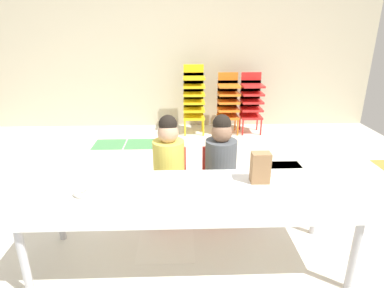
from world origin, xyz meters
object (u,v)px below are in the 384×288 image
at_px(seated_child_middle_seat, 221,158).
at_px(kid_chair_yellow_stack, 194,96).
at_px(kid_chair_orange_stack, 228,100).
at_px(paper_plate_near_edge, 82,195).
at_px(paper_bag_brown, 260,168).
at_px(seated_child_near_camera, 169,158).
at_px(craft_table, 190,198).
at_px(paper_plate_center_table, 162,191).
at_px(kid_chair_red_stack, 251,100).
at_px(donut_powdered_on_plate, 82,193).

relative_size(seated_child_middle_seat, kid_chair_yellow_stack, 0.88).
bearing_deg(kid_chair_orange_stack, kid_chair_yellow_stack, 179.98).
height_order(kid_chair_yellow_stack, paper_plate_near_edge, kid_chair_yellow_stack).
relative_size(seated_child_middle_seat, paper_bag_brown, 4.17).
bearing_deg(paper_plate_near_edge, kid_chair_yellow_stack, 74.15).
relative_size(kid_chair_yellow_stack, kid_chair_orange_stack, 1.13).
bearing_deg(kid_chair_orange_stack, paper_plate_near_edge, -114.79).
bearing_deg(seated_child_near_camera, paper_bag_brown, -34.05).
xyz_separation_m(craft_table, paper_plate_near_edge, (-0.70, -0.02, 0.05)).
xyz_separation_m(paper_bag_brown, paper_plate_center_table, (-0.68, -0.12, -0.11)).
height_order(kid_chair_red_stack, paper_bag_brown, kid_chair_red_stack).
distance_m(kid_chair_yellow_stack, donut_powdered_on_plate, 3.08).
relative_size(kid_chair_orange_stack, paper_plate_near_edge, 5.11).
bearing_deg(kid_chair_yellow_stack, seated_child_middle_seat, -86.84).
xyz_separation_m(kid_chair_yellow_stack, kid_chair_orange_stack, (0.53, -0.00, -0.06)).
bearing_deg(kid_chair_red_stack, paper_bag_brown, -100.78).
xyz_separation_m(seated_child_middle_seat, paper_plate_center_table, (-0.46, -0.56, 0.00)).
height_order(craft_table, paper_plate_near_edge, paper_plate_near_edge).
relative_size(kid_chair_orange_stack, paper_bag_brown, 4.18).
distance_m(kid_chair_yellow_stack, kid_chair_red_stack, 0.89).
relative_size(craft_table, seated_child_middle_seat, 2.36).
relative_size(craft_table, kid_chair_yellow_stack, 2.08).
xyz_separation_m(kid_chair_orange_stack, paper_bag_brown, (-0.18, -2.80, 0.15)).
xyz_separation_m(craft_table, paper_bag_brown, (0.49, 0.14, 0.15)).
xyz_separation_m(kid_chair_yellow_stack, donut_powdered_on_plate, (-0.84, -2.96, -0.00)).
relative_size(seated_child_middle_seat, kid_chair_orange_stack, 1.00).
xyz_separation_m(seated_child_middle_seat, donut_powdered_on_plate, (-0.97, -0.60, 0.02)).
height_order(paper_bag_brown, paper_plate_near_edge, paper_bag_brown).
bearing_deg(donut_powdered_on_plate, kid_chair_orange_stack, 65.21).
bearing_deg(paper_plate_center_table, seated_child_middle_seat, 50.74).
xyz_separation_m(paper_plate_near_edge, donut_powdered_on_plate, (0.00, 0.00, 0.02)).
distance_m(kid_chair_yellow_stack, paper_plate_center_table, 2.94).
bearing_deg(paper_bag_brown, kid_chair_orange_stack, 86.41).
xyz_separation_m(kid_chair_orange_stack, donut_powdered_on_plate, (-1.37, -2.96, 0.06)).
bearing_deg(kid_chair_red_stack, seated_child_near_camera, -116.69).
xyz_separation_m(seated_child_near_camera, donut_powdered_on_plate, (-0.54, -0.60, 0.02)).
bearing_deg(paper_plate_center_table, paper_bag_brown, 9.83).
bearing_deg(seated_child_middle_seat, kid_chair_yellow_stack, 93.16).
xyz_separation_m(seated_child_near_camera, kid_chair_yellow_stack, (0.30, 2.36, 0.02)).
relative_size(kid_chair_red_stack, paper_plate_near_edge, 5.11).
bearing_deg(craft_table, paper_plate_near_edge, -178.45).
relative_size(kid_chair_orange_stack, paper_plate_center_table, 5.11).
bearing_deg(kid_chair_yellow_stack, donut_powdered_on_plate, -105.85).
bearing_deg(seated_child_middle_seat, kid_chair_red_stack, 72.29).
bearing_deg(kid_chair_red_stack, kid_chair_yellow_stack, 179.99).
relative_size(seated_child_near_camera, paper_plate_center_table, 5.10).
bearing_deg(paper_plate_near_edge, seated_child_middle_seat, 31.71).
bearing_deg(paper_bag_brown, seated_child_near_camera, 145.95).
relative_size(paper_plate_near_edge, paper_plate_center_table, 1.00).
bearing_deg(kid_chair_orange_stack, paper_plate_center_table, -106.28).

